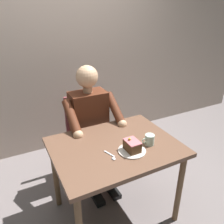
{
  "coord_description": "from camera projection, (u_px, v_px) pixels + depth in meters",
  "views": [
    {
      "loc": [
        0.73,
        1.36,
        1.75
      ],
      "look_at": [
        -0.02,
        -0.1,
        0.99
      ],
      "focal_mm": 35.91,
      "sensor_mm": 36.0,
      "label": 1
    }
  ],
  "objects": [
    {
      "name": "ground_plane",
      "position": [
        115.0,
        211.0,
        2.13
      ],
      "size": [
        14.0,
        14.0,
        0.0
      ],
      "primitive_type": "plane",
      "color": "slate"
    },
    {
      "name": "cafe_rear_panel",
      "position": [
        59.0,
        32.0,
        2.66
      ],
      "size": [
        6.4,
        0.12,
        3.0
      ],
      "primitive_type": "cube",
      "color": "#C3AB9B",
      "rests_on": "ground"
    },
    {
      "name": "dining_table",
      "position": [
        115.0,
        154.0,
        1.86
      ],
      "size": [
        1.01,
        0.78,
        0.74
      ],
      "color": "brown",
      "rests_on": "ground"
    },
    {
      "name": "chair",
      "position": [
        87.0,
        133.0,
        2.45
      ],
      "size": [
        0.42,
        0.42,
        0.92
      ],
      "color": "brown",
      "rests_on": "ground"
    },
    {
      "name": "seated_person",
      "position": [
        92.0,
        127.0,
        2.25
      ],
      "size": [
        0.53,
        0.58,
        1.28
      ],
      "color": "#552817",
      "rests_on": "ground"
    },
    {
      "name": "dessert_plate",
      "position": [
        132.0,
        151.0,
        1.74
      ],
      "size": [
        0.22,
        0.22,
        0.01
      ],
      "primitive_type": "cylinder",
      "color": "silver",
      "rests_on": "dining_table"
    },
    {
      "name": "cake_slice",
      "position": [
        132.0,
        146.0,
        1.72
      ],
      "size": [
        0.1,
        0.13,
        0.1
      ],
      "color": "#55351C",
      "rests_on": "dessert_plate"
    },
    {
      "name": "coffee_cup",
      "position": [
        149.0,
        139.0,
        1.81
      ],
      "size": [
        0.11,
        0.08,
        0.09
      ],
      "color": "#AFCAB8",
      "rests_on": "dining_table"
    },
    {
      "name": "dessert_spoon",
      "position": [
        112.0,
        156.0,
        1.67
      ],
      "size": [
        0.05,
        0.14,
        0.01
      ],
      "color": "silver",
      "rests_on": "dining_table"
    }
  ]
}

